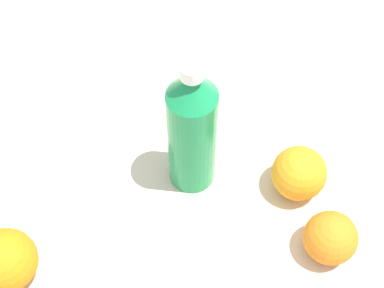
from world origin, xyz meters
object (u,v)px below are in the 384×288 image
orange_0 (299,173)px  water_bottle (192,130)px  orange_2 (330,238)px  orange_3 (5,260)px

orange_0 → water_bottle: bearing=71.8°
orange_2 → orange_3: (0.04, 0.42, 0.01)m
orange_3 → water_bottle: bearing=-67.2°
water_bottle → orange_0: (-0.05, -0.14, -0.07)m
orange_0 → orange_3: orange_3 is taller
orange_0 → orange_2: size_ratio=1.08×
orange_2 → orange_3: orange_3 is taller
water_bottle → orange_3: bearing=32.2°
water_bottle → orange_2: 0.23m
water_bottle → orange_0: water_bottle is taller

